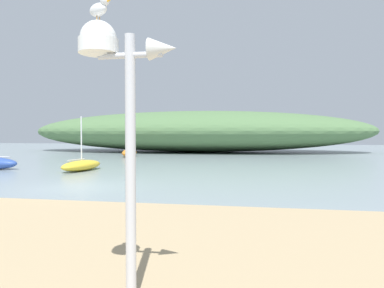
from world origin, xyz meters
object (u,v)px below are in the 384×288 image
at_px(seagull_on_radar, 99,8).
at_px(sailboat_far_right, 129,153).
at_px(sailboat_inner_mooring, 82,165).
at_px(mast_structure, 114,74).

distance_m(seagull_on_radar, sailboat_far_right, 29.04).
distance_m(seagull_on_radar, sailboat_inner_mooring, 17.15).
relative_size(sailboat_inner_mooring, sailboat_far_right, 0.84).
bearing_deg(seagull_on_radar, sailboat_far_right, 109.70).
bearing_deg(sailboat_inner_mooring, mast_structure, -60.83).
xyz_separation_m(mast_structure, seagull_on_radar, (-0.17, -0.01, 0.76)).
relative_size(mast_structure, seagull_on_radar, 9.25).
xyz_separation_m(seagull_on_radar, sailboat_inner_mooring, (-8.07, 14.78, -3.27)).
height_order(mast_structure, sailboat_inner_mooring, mast_structure).
bearing_deg(mast_structure, seagull_on_radar, -177.51).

